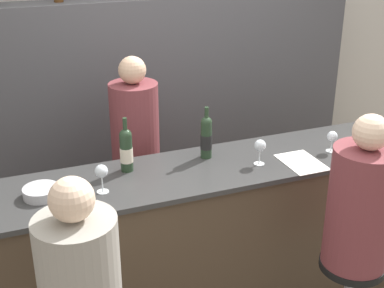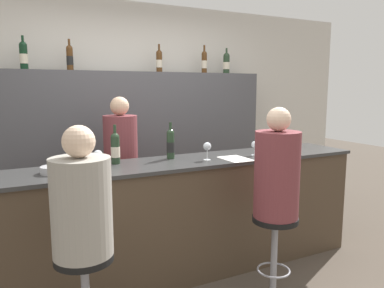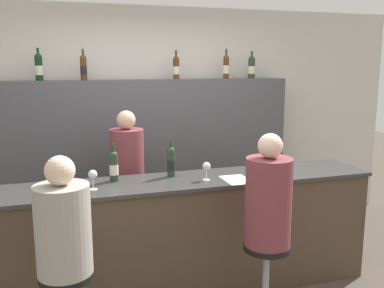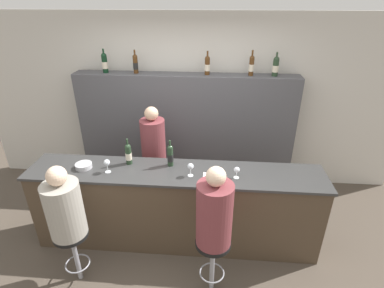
% 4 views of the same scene
% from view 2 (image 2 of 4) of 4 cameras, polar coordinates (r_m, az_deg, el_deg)
% --- Properties ---
extents(ground_plane, '(16.00, 16.00, 0.00)m').
position_cam_2_polar(ground_plane, '(3.31, 1.02, -20.80)').
color(ground_plane, '#4C4238').
extents(wall_back, '(6.40, 0.05, 2.60)m').
position_cam_2_polar(wall_back, '(4.52, -9.51, 4.37)').
color(wall_back, beige).
rests_on(wall_back, ground_plane).
extents(bar_counter, '(3.36, 0.58, 1.01)m').
position_cam_2_polar(bar_counter, '(3.32, -1.19, -11.10)').
color(bar_counter, '#473828').
rests_on(bar_counter, ground_plane).
extents(back_bar_cabinet, '(3.15, 0.28, 1.80)m').
position_cam_2_polar(back_bar_cabinet, '(4.35, -8.48, -1.08)').
color(back_bar_cabinet, '#4C4C51').
rests_on(back_bar_cabinet, ground_plane).
extents(wine_bottle_counter_0, '(0.07, 0.07, 0.32)m').
position_cam_2_polar(wine_bottle_counter_0, '(3.09, -11.60, -0.59)').
color(wine_bottle_counter_0, '#233823').
rests_on(wine_bottle_counter_0, bar_counter).
extents(wine_bottle_counter_1, '(0.07, 0.07, 0.32)m').
position_cam_2_polar(wine_bottle_counter_1, '(3.25, -3.29, 0.07)').
color(wine_bottle_counter_1, '#233823').
rests_on(wine_bottle_counter_1, bar_counter).
extents(wine_bottle_backbar_0, '(0.08, 0.08, 0.33)m').
position_cam_2_polar(wine_bottle_backbar_0, '(4.09, -24.28, 12.22)').
color(wine_bottle_backbar_0, black).
rests_on(wine_bottle_backbar_0, back_bar_cabinet).
extents(wine_bottle_backbar_1, '(0.07, 0.07, 0.32)m').
position_cam_2_polar(wine_bottle_backbar_1, '(4.14, -18.13, 12.42)').
color(wine_bottle_backbar_1, '#4C2D14').
rests_on(wine_bottle_backbar_1, back_bar_cabinet).
extents(wine_bottle_backbar_2, '(0.07, 0.07, 0.32)m').
position_cam_2_polar(wine_bottle_backbar_2, '(4.41, -5.02, 12.51)').
color(wine_bottle_backbar_2, '#4C2D14').
rests_on(wine_bottle_backbar_2, back_bar_cabinet).
extents(wine_bottle_backbar_3, '(0.07, 0.07, 0.33)m').
position_cam_2_polar(wine_bottle_backbar_3, '(4.66, 1.88, 12.41)').
color(wine_bottle_backbar_3, '#4C2D14').
rests_on(wine_bottle_backbar_3, back_bar_cabinet).
extents(wine_bottle_backbar_4, '(0.08, 0.08, 0.31)m').
position_cam_2_polar(wine_bottle_backbar_4, '(4.82, 5.27, 12.19)').
color(wine_bottle_backbar_4, '#233823').
rests_on(wine_bottle_backbar_4, back_bar_cabinet).
extents(wine_glass_0, '(0.07, 0.07, 0.16)m').
position_cam_2_polar(wine_glass_0, '(2.85, -14.13, -1.72)').
color(wine_glass_0, silver).
rests_on(wine_glass_0, bar_counter).
extents(wine_glass_1, '(0.07, 0.07, 0.15)m').
position_cam_2_polar(wine_glass_1, '(3.18, 2.33, -0.46)').
color(wine_glass_1, silver).
rests_on(wine_glass_1, bar_counter).
extents(wine_glass_2, '(0.06, 0.06, 0.13)m').
position_cam_2_polar(wine_glass_2, '(3.45, 9.54, -0.18)').
color(wine_glass_2, silver).
rests_on(wine_glass_2, bar_counter).
extents(metal_bowl, '(0.19, 0.19, 0.05)m').
position_cam_2_polar(metal_bowl, '(2.88, -20.31, -3.70)').
color(metal_bowl, '#B7B7BC').
rests_on(metal_bowl, bar_counter).
extents(tasting_menu, '(0.21, 0.30, 0.00)m').
position_cam_2_polar(tasting_menu, '(3.26, 6.68, -2.26)').
color(tasting_menu, white).
rests_on(tasting_menu, bar_counter).
extents(bar_stool_left, '(0.35, 0.35, 0.65)m').
position_cam_2_polar(bar_stool_left, '(2.45, -16.01, -18.96)').
color(bar_stool_left, gray).
rests_on(bar_stool_left, ground_plane).
extents(guest_seated_left, '(0.35, 0.35, 0.77)m').
position_cam_2_polar(guest_seated_left, '(2.28, -16.50, -8.42)').
color(guest_seated_left, gray).
rests_on(guest_seated_left, bar_stool_left).
extents(bar_stool_right, '(0.35, 0.35, 0.65)m').
position_cam_2_polar(bar_stool_right, '(3.03, 12.49, -13.36)').
color(bar_stool_right, gray).
rests_on(bar_stool_right, ground_plane).
extents(guest_seated_right, '(0.34, 0.34, 0.84)m').
position_cam_2_polar(guest_seated_right, '(2.88, 12.82, -4.01)').
color(guest_seated_right, brown).
rests_on(guest_seated_right, bar_stool_right).
extents(bartender, '(0.32, 0.32, 1.54)m').
position_cam_2_polar(bartender, '(3.69, -10.65, -5.88)').
color(bartender, brown).
rests_on(bartender, ground_plane).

